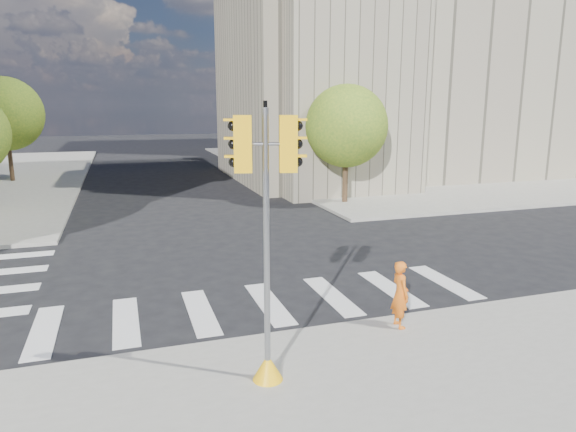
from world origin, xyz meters
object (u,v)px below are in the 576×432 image
(photographer, at_px, (400,294))
(traffic_signal, at_px, (267,268))
(lamp_near, at_px, (326,114))
(lamp_far, at_px, (262,111))

(photographer, bearing_deg, traffic_signal, 112.95)
(lamp_near, relative_size, photographer, 5.22)
(lamp_near, xyz_separation_m, traffic_signal, (-9.25, -19.90, -2.27))
(traffic_signal, distance_m, photographer, 3.97)
(photographer, bearing_deg, lamp_near, -14.70)
(traffic_signal, bearing_deg, lamp_far, 89.38)
(lamp_near, relative_size, lamp_far, 1.00)
(lamp_far, xyz_separation_m, traffic_signal, (-9.25, -33.90, -2.27))
(lamp_near, bearing_deg, lamp_far, 90.00)
(lamp_near, height_order, lamp_far, same)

